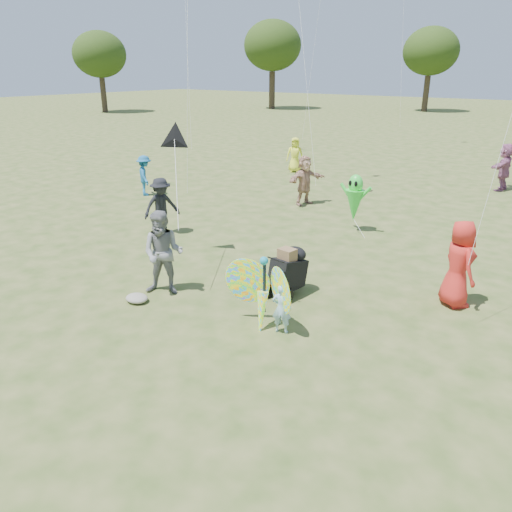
{
  "coord_description": "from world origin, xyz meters",
  "views": [
    {
      "loc": [
        5.4,
        -6.08,
        4.68
      ],
      "look_at": [
        -0.2,
        1.5,
        1.1
      ],
      "focal_mm": 35.0,
      "sensor_mm": 36.0,
      "label": 1
    }
  ],
  "objects_px": {
    "child_girl": "(282,309)",
    "alien_kite": "(355,200)",
    "crowd_a": "(459,264)",
    "crowd_b": "(161,206)",
    "crowd_d": "(305,180)",
    "crowd_g": "(295,155)",
    "adult_man": "(163,253)",
    "crowd_j": "(504,167)",
    "jogging_stroller": "(289,268)",
    "butterfly_kite": "(263,294)",
    "crowd_i": "(145,176)"
  },
  "relations": [
    {
      "from": "adult_man",
      "to": "crowd_b",
      "type": "distance_m",
      "value": 4.27
    },
    {
      "from": "crowd_b",
      "to": "alien_kite",
      "type": "bearing_deg",
      "value": -29.14
    },
    {
      "from": "crowd_g",
      "to": "jogging_stroller",
      "type": "xyz_separation_m",
      "value": [
        7.23,
        -11.66,
        -0.19
      ]
    },
    {
      "from": "crowd_g",
      "to": "butterfly_kite",
      "type": "relative_size",
      "value": 0.93
    },
    {
      "from": "crowd_i",
      "to": "alien_kite",
      "type": "height_order",
      "value": "alien_kite"
    },
    {
      "from": "crowd_d",
      "to": "adult_man",
      "type": "bearing_deg",
      "value": -153.05
    },
    {
      "from": "butterfly_kite",
      "to": "crowd_d",
      "type": "bearing_deg",
      "value": 116.5
    },
    {
      "from": "child_girl",
      "to": "alien_kite",
      "type": "height_order",
      "value": "alien_kite"
    },
    {
      "from": "crowd_g",
      "to": "crowd_j",
      "type": "bearing_deg",
      "value": -17.64
    },
    {
      "from": "crowd_a",
      "to": "child_girl",
      "type": "bearing_deg",
      "value": 99.51
    },
    {
      "from": "child_girl",
      "to": "butterfly_kite",
      "type": "height_order",
      "value": "butterfly_kite"
    },
    {
      "from": "child_girl",
      "to": "jogging_stroller",
      "type": "xyz_separation_m",
      "value": [
        -0.8,
        1.49,
        0.12
      ]
    },
    {
      "from": "crowd_d",
      "to": "crowd_i",
      "type": "relative_size",
      "value": 1.15
    },
    {
      "from": "butterfly_kite",
      "to": "crowd_a",
      "type": "bearing_deg",
      "value": 49.94
    },
    {
      "from": "crowd_d",
      "to": "crowd_g",
      "type": "relative_size",
      "value": 1.09
    },
    {
      "from": "crowd_d",
      "to": "crowd_g",
      "type": "xyz_separation_m",
      "value": [
        -3.47,
        4.85,
        -0.08
      ]
    },
    {
      "from": "crowd_a",
      "to": "crowd_g",
      "type": "bearing_deg",
      "value": 1.02
    },
    {
      "from": "crowd_g",
      "to": "crowd_b",
      "type": "bearing_deg",
      "value": -108.98
    },
    {
      "from": "crowd_g",
      "to": "crowd_d",
      "type": "bearing_deg",
      "value": -83.68
    },
    {
      "from": "crowd_j",
      "to": "jogging_stroller",
      "type": "distance_m",
      "value": 13.55
    },
    {
      "from": "crowd_b",
      "to": "crowd_i",
      "type": "xyz_separation_m",
      "value": [
        -4.05,
        2.96,
        -0.07
      ]
    },
    {
      "from": "crowd_a",
      "to": "crowd_b",
      "type": "height_order",
      "value": "crowd_a"
    },
    {
      "from": "crowd_b",
      "to": "crowd_d",
      "type": "distance_m",
      "value": 5.68
    },
    {
      "from": "child_girl",
      "to": "crowd_a",
      "type": "distance_m",
      "value": 3.88
    },
    {
      "from": "alien_kite",
      "to": "crowd_j",
      "type": "bearing_deg",
      "value": 74.23
    },
    {
      "from": "crowd_i",
      "to": "jogging_stroller",
      "type": "xyz_separation_m",
      "value": [
        9.41,
        -4.32,
        -0.16
      ]
    },
    {
      "from": "crowd_d",
      "to": "butterfly_kite",
      "type": "xyz_separation_m",
      "value": [
        4.15,
        -8.33,
        -0.19
      ]
    },
    {
      "from": "jogging_stroller",
      "to": "alien_kite",
      "type": "distance_m",
      "value": 5.04
    },
    {
      "from": "crowd_g",
      "to": "alien_kite",
      "type": "relative_size",
      "value": 0.93
    },
    {
      "from": "crowd_i",
      "to": "alien_kite",
      "type": "relative_size",
      "value": 0.88
    },
    {
      "from": "crowd_i",
      "to": "crowd_j",
      "type": "distance_m",
      "value": 14.24
    },
    {
      "from": "crowd_j",
      "to": "butterfly_kite",
      "type": "relative_size",
      "value": 1.08
    },
    {
      "from": "crowd_a",
      "to": "crowd_b",
      "type": "bearing_deg",
      "value": 47.18
    },
    {
      "from": "crowd_b",
      "to": "butterfly_kite",
      "type": "relative_size",
      "value": 0.97
    },
    {
      "from": "crowd_b",
      "to": "crowd_g",
      "type": "distance_m",
      "value": 10.47
    },
    {
      "from": "jogging_stroller",
      "to": "alien_kite",
      "type": "bearing_deg",
      "value": 107.69
    },
    {
      "from": "child_girl",
      "to": "crowd_a",
      "type": "relative_size",
      "value": 0.54
    },
    {
      "from": "butterfly_kite",
      "to": "crowd_g",
      "type": "bearing_deg",
      "value": 120.05
    },
    {
      "from": "crowd_i",
      "to": "adult_man",
      "type": "bearing_deg",
      "value": 177.37
    },
    {
      "from": "crowd_d",
      "to": "alien_kite",
      "type": "height_order",
      "value": "crowd_d"
    },
    {
      "from": "crowd_a",
      "to": "jogging_stroller",
      "type": "bearing_deg",
      "value": 73.55
    },
    {
      "from": "crowd_a",
      "to": "crowd_i",
      "type": "bearing_deg",
      "value": 33.14
    },
    {
      "from": "child_girl",
      "to": "crowd_g",
      "type": "relative_size",
      "value": 0.61
    },
    {
      "from": "crowd_a",
      "to": "jogging_stroller",
      "type": "xyz_separation_m",
      "value": [
        -3.05,
        -1.64,
        -0.3
      ]
    },
    {
      "from": "crowd_j",
      "to": "alien_kite",
      "type": "xyz_separation_m",
      "value": [
        -2.4,
        -8.51,
        0.03
      ]
    },
    {
      "from": "crowd_b",
      "to": "crowd_a",
      "type": "bearing_deg",
      "value": -66.02
    },
    {
      "from": "adult_man",
      "to": "alien_kite",
      "type": "distance_m",
      "value": 6.63
    },
    {
      "from": "crowd_b",
      "to": "jogging_stroller",
      "type": "xyz_separation_m",
      "value": [
        5.36,
        -1.36,
        -0.23
      ]
    },
    {
      "from": "crowd_d",
      "to": "crowd_i",
      "type": "height_order",
      "value": "crowd_d"
    },
    {
      "from": "crowd_i",
      "to": "alien_kite",
      "type": "distance_m",
      "value": 8.53
    }
  ]
}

